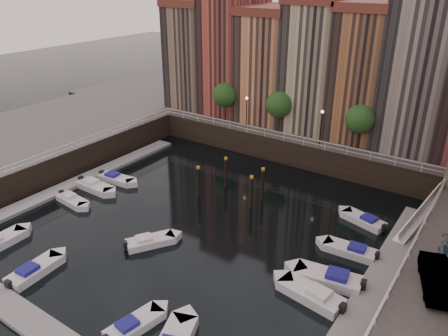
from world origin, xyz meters
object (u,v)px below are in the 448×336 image
Objects in this scene: mooring_pilings at (234,183)px; boat_left_1 at (72,200)px; car_b at (437,279)px; boat_left_3 at (116,179)px; gangway at (423,211)px.

mooring_pilings is 16.51m from boat_left_1.
car_b reaches higher than mooring_pilings.
boat_left_1 is 33.42m from car_b.
mooring_pilings is at bearing 12.80° from boat_left_3.
gangway reaches higher than boat_left_1.
boat_left_1 is at bearing -153.85° from gangway.
mooring_pilings is 21.86m from car_b.
gangway is 17.82m from mooring_pilings.
boat_left_3 is (-0.05, 5.95, 0.03)m from boat_left_1.
boat_left_1 is 0.87× the size of car_b.
boat_left_1 is 0.92× the size of boat_left_3.
gangway reaches higher than boat_left_3.
boat_left_3 is at bearing -163.69° from gangway.
mooring_pilings is 1.43× the size of boat_left_1.
boat_left_3 is (-12.87, -4.36, -1.30)m from mooring_pilings.
car_b reaches higher than boat_left_3.
mooring_pilings is at bearing -165.55° from gangway.
gangway is 12.74m from car_b.
gangway reaches higher than mooring_pilings.
boat_left_1 is (-12.82, -10.32, -1.33)m from mooring_pilings.
boat_left_3 is 33.54m from car_b.
mooring_pilings is at bearing 140.58° from car_b.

